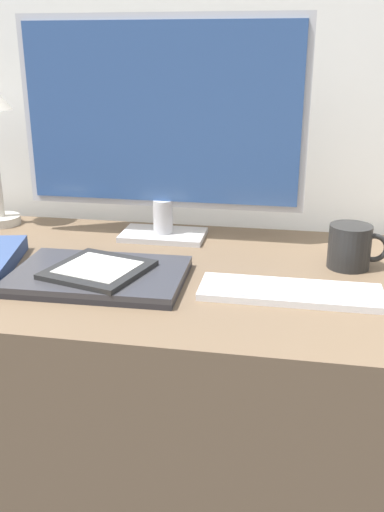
{
  "coord_description": "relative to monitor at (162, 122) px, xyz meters",
  "views": [
    {
      "loc": [
        0.2,
        -0.77,
        1.12
      ],
      "look_at": [
        0.04,
        0.13,
        0.79
      ],
      "focal_mm": 40.0,
      "sensor_mm": 36.0,
      "label": 1
    }
  ],
  "objects": [
    {
      "name": "desk",
      "position": [
        0.08,
        -0.19,
        -0.61
      ],
      "size": [
        1.2,
        0.59,
        0.73
      ],
      "color": "brown",
      "rests_on": "ground_plane"
    },
    {
      "name": "ereader",
      "position": [
        -0.06,
        -0.28,
        -0.23
      ],
      "size": [
        0.2,
        0.19,
        0.01
      ],
      "color": "black",
      "rests_on": "laptop"
    },
    {
      "name": "monitor",
      "position": [
        0.0,
        0.0,
        0.0
      ],
      "size": [
        0.6,
        0.11,
        0.46
      ],
      "color": "#B7B7BC",
      "rests_on": "desk"
    },
    {
      "name": "laptop",
      "position": [
        -0.06,
        -0.27,
        -0.24
      ],
      "size": [
        0.31,
        0.21,
        0.02
      ],
      "color": "#232328",
      "rests_on": "desk"
    },
    {
      "name": "coffee_mug",
      "position": [
        0.39,
        -0.12,
        -0.21
      ],
      "size": [
        0.11,
        0.08,
        0.08
      ],
      "color": "black",
      "rests_on": "desk"
    },
    {
      "name": "wall_back",
      "position": [
        0.08,
        0.17,
        0.22
      ],
      "size": [
        3.6,
        0.05,
        2.4
      ],
      "color": "silver",
      "rests_on": "ground_plane"
    },
    {
      "name": "keyboard",
      "position": [
        0.28,
        -0.27,
        -0.24
      ],
      "size": [
        0.31,
        0.1,
        0.01
      ],
      "color": "silver",
      "rests_on": "desk"
    }
  ]
}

